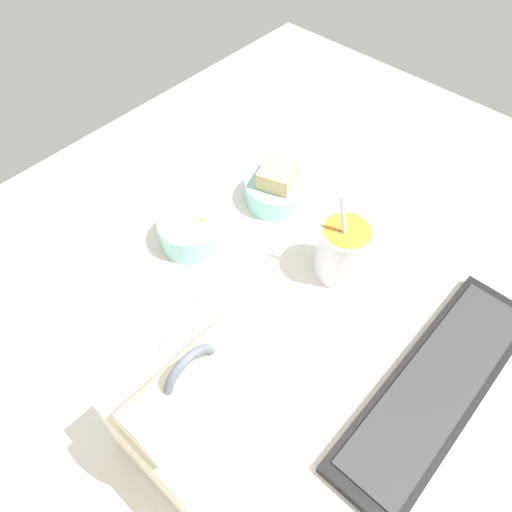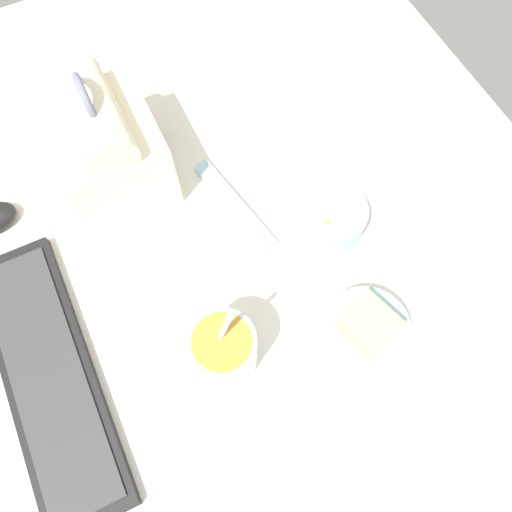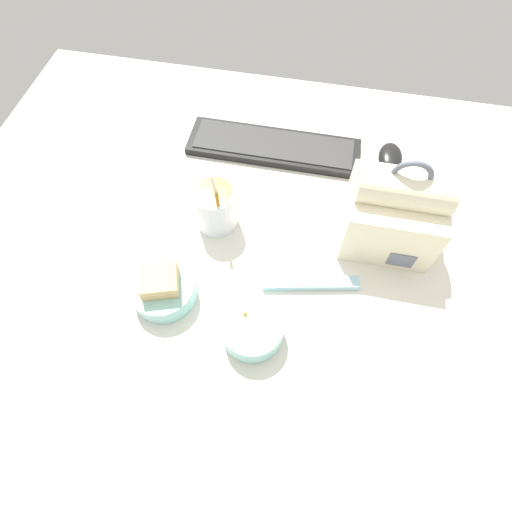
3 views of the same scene
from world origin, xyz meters
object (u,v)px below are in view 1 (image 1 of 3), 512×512
object	(u,v)px
bento_bowl_sandwich	(278,188)
bento_bowl_snacks	(191,231)
soup_cup	(343,250)
keyboard	(437,386)
lunch_bag	(199,409)
chopstick_case	(201,308)

from	to	relation	value
bento_bowl_sandwich	bento_bowl_snacks	bearing A→B (deg)	-13.63
soup_cup	keyboard	bearing A→B (deg)	70.36
lunch_bag	chopstick_case	xyz separation A→B (cm)	(-13.08, -14.18, -7.67)
soup_cup	chopstick_case	xyz separation A→B (cm)	(21.22, -11.12, -4.38)
bento_bowl_sandwich	lunch_bag	bearing A→B (deg)	28.43
chopstick_case	lunch_bag	bearing A→B (deg)	47.30
bento_bowl_snacks	chopstick_case	bearing A→B (deg)	52.28
bento_bowl_sandwich	bento_bowl_snacks	size ratio (longest dim) A/B	1.09
bento_bowl_snacks	lunch_bag	bearing A→B (deg)	49.47
bento_bowl_snacks	chopstick_case	size ratio (longest dim) A/B	0.59
bento_bowl_sandwich	chopstick_case	distance (cm)	27.85
soup_cup	bento_bowl_snacks	xyz separation A→B (cm)	(12.18, -22.81, -2.57)
lunch_bag	soup_cup	distance (cm)	34.59
keyboard	soup_cup	world-z (taller)	soup_cup
lunch_bag	soup_cup	size ratio (longest dim) A/B	1.33
lunch_bag	bento_bowl_snacks	bearing A→B (deg)	-130.53
keyboard	soup_cup	distance (cm)	24.37
soup_cup	chopstick_case	size ratio (longest dim) A/B	0.89
keyboard	chopstick_case	world-z (taller)	keyboard
bento_bowl_snacks	keyboard	bearing A→B (deg)	95.16
soup_cup	bento_bowl_snacks	distance (cm)	25.99
bento_bowl_sandwich	chopstick_case	size ratio (longest dim) A/B	0.65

